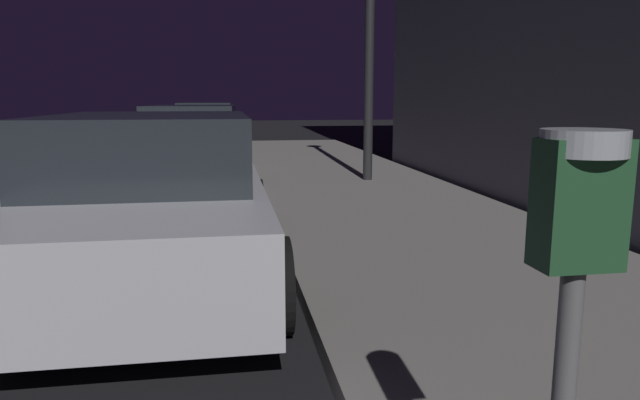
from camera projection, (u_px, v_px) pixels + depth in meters
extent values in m
cube|color=#1E4728|center=(579.00, 204.00, 1.31)|extent=(0.19, 0.11, 0.30)
cylinder|color=#999EA5|center=(584.00, 143.00, 1.28)|extent=(0.19, 0.19, 0.06)
cube|color=black|center=(558.00, 188.00, 1.29)|extent=(0.01, 0.08, 0.11)
cube|color=#B7B7BF|center=(156.00, 214.00, 5.00)|extent=(1.80, 4.51, 0.64)
cube|color=#1E2328|center=(152.00, 148.00, 4.88)|extent=(1.59, 2.44, 0.56)
cylinder|color=black|center=(85.00, 213.00, 6.25)|extent=(0.22, 0.66, 0.66)
cylinder|color=black|center=(253.00, 208.00, 6.54)|extent=(0.22, 0.66, 0.66)
cylinder|color=black|center=(274.00, 286.00, 3.82)|extent=(0.22, 0.66, 0.66)
cube|color=silver|center=(194.00, 150.00, 11.23)|extent=(2.01, 4.53, 0.64)
cube|color=#1E2328|center=(192.00, 120.00, 10.99)|extent=(1.70, 2.40, 0.56)
cylinder|color=black|center=(158.00, 156.00, 12.52)|extent=(0.25, 0.67, 0.66)
cylinder|color=black|center=(242.00, 155.00, 12.73)|extent=(0.25, 0.67, 0.66)
cylinder|color=black|center=(132.00, 171.00, 9.82)|extent=(0.25, 0.67, 0.66)
cylinder|color=black|center=(240.00, 170.00, 10.03)|extent=(0.25, 0.67, 0.66)
cube|color=#19592D|center=(205.00, 131.00, 17.68)|extent=(1.77, 4.39, 0.64)
cube|color=#1E2328|center=(204.00, 112.00, 17.55)|extent=(1.56, 2.31, 0.56)
cylinder|color=black|center=(179.00, 136.00, 18.90)|extent=(0.22, 0.66, 0.66)
cylinder|color=black|center=(234.00, 136.00, 19.19)|extent=(0.22, 0.66, 0.66)
cylinder|color=black|center=(172.00, 142.00, 16.26)|extent=(0.22, 0.66, 0.66)
cylinder|color=black|center=(235.00, 142.00, 16.54)|extent=(0.22, 0.66, 0.66)
cylinder|color=black|center=(370.00, 15.00, 9.64)|extent=(0.16, 0.16, 5.58)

